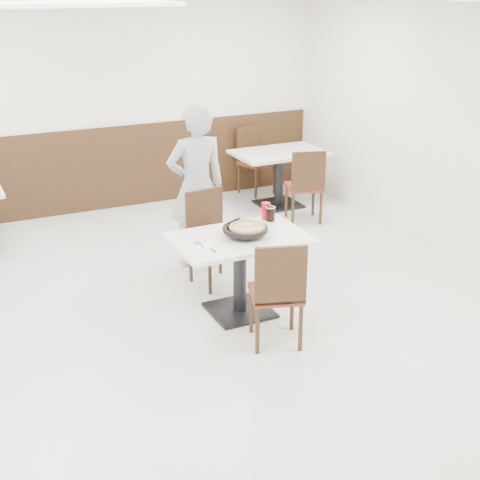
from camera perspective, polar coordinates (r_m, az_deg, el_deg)
name	(u,v)px	position (r m, az deg, el deg)	size (l,w,h in m)	color
floor	(215,316)	(6.19, -2.12, -6.51)	(7.00, 7.00, 0.00)	#A6A6A1
wall_back	(105,104)	(8.92, -11.45, 11.33)	(6.00, 0.04, 2.80)	silver
wainscot_back	(110,168)	(9.09, -11.03, 6.03)	(5.90, 0.03, 1.10)	black
fluo_panel_a	(50,4)	(3.59, -15.93, 18.81)	(1.20, 0.60, 0.02)	white
main_table	(240,275)	(6.10, -0.02, -3.01)	(1.20, 0.80, 0.75)	white
chair_near	(276,291)	(5.58, 3.09, -4.36)	(0.42, 0.42, 0.95)	black
chair_far	(215,240)	(6.65, -2.16, 0.03)	(0.42, 0.42, 0.95)	black
trivet	(244,233)	(6.00, 0.37, 0.61)	(0.11, 0.11, 0.04)	black
pizza_pan	(245,232)	(5.95, 0.45, 0.70)	(0.36, 0.36, 0.01)	black
pizza	(247,229)	(5.97, 0.62, 0.93)	(0.29, 0.29, 0.02)	#BB8643
pizza_server	(242,224)	(5.98, 0.18, 1.33)	(0.07, 0.08, 0.00)	silver
napkin	(202,251)	(5.65, -3.25, -0.93)	(0.15, 0.15, 0.00)	white
side_plate	(201,247)	(5.72, -3.33, -0.58)	(0.19, 0.19, 0.01)	white
fork	(202,246)	(5.71, -3.25, -0.51)	(0.01, 0.15, 0.00)	silver
cola_glass	(271,214)	(6.34, 2.62, 2.21)	(0.08, 0.08, 0.13)	black
red_cup	(266,211)	(6.39, 2.23, 2.51)	(0.08, 0.08, 0.16)	#B30A12
diner_person	(196,187)	(7.02, -3.74, 4.58)	(0.63, 0.42, 1.74)	#A9A9AE
bg_table_right	(279,179)	(9.08, 3.34, 5.24)	(1.20, 0.80, 0.75)	white
bg_chair_right_near	(304,185)	(8.48, 5.48, 4.70)	(0.42, 0.42, 0.95)	black
bg_chair_right_far	(257,161)	(9.57, 1.43, 6.74)	(0.42, 0.42, 0.95)	black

